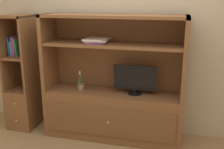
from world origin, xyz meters
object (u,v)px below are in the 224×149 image
object	(u,v)px
magazine_stack	(97,40)
upright_book_row	(14,47)
tv_monitor	(135,79)
bookshelf_tall	(23,90)
media_console	(113,101)
potted_plant	(81,85)

from	to	relation	value
magazine_stack	upright_book_row	bearing A→B (deg)	-180.00
upright_book_row	tv_monitor	bearing A→B (deg)	-0.17
tv_monitor	upright_book_row	bearing A→B (deg)	179.83
tv_monitor	bookshelf_tall	bearing A→B (deg)	179.48
tv_monitor	magazine_stack	size ratio (longest dim) A/B	1.57
magazine_stack	media_console	bearing A→B (deg)	1.95
bookshelf_tall	upright_book_row	distance (m)	0.62
bookshelf_tall	upright_book_row	size ratio (longest dim) A/B	6.06
tv_monitor	potted_plant	bearing A→B (deg)	-178.93
media_console	bookshelf_tall	xyz separation A→B (m)	(-1.33, 0.00, 0.04)
media_console	tv_monitor	distance (m)	0.43
tv_monitor	media_console	bearing A→B (deg)	177.54
tv_monitor	bookshelf_tall	world-z (taller)	bookshelf_tall
potted_plant	upright_book_row	size ratio (longest dim) A/B	0.98
magazine_stack	upright_book_row	world-z (taller)	magazine_stack
potted_plant	upright_book_row	bearing A→B (deg)	178.90
bookshelf_tall	tv_monitor	bearing A→B (deg)	-0.52
tv_monitor	upright_book_row	size ratio (longest dim) A/B	2.10
bookshelf_tall	upright_book_row	xyz separation A→B (m)	(-0.07, -0.01, 0.62)
magazine_stack	potted_plant	bearing A→B (deg)	-175.33
potted_plant	upright_book_row	world-z (taller)	upright_book_row
tv_monitor	potted_plant	distance (m)	0.73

